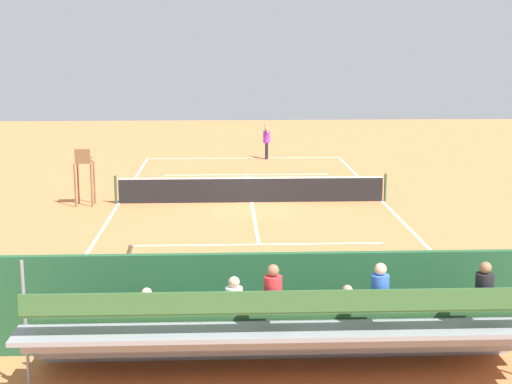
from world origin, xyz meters
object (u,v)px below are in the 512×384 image
(equipment_bag, at_px, (373,329))
(umpire_chair, at_px, (84,171))
(tennis_racket, at_px, (250,158))
(tennis_net, at_px, (251,189))
(tennis_player, at_px, (267,139))
(tennis_ball_near, at_px, (247,167))
(line_judge, at_px, (128,290))
(courtside_bench, at_px, (440,308))
(bleacher_stand, at_px, (287,331))

(equipment_bag, bearing_deg, umpire_chair, -57.95)
(tennis_racket, bearing_deg, tennis_net, 88.19)
(equipment_bag, bearing_deg, tennis_player, -88.00)
(equipment_bag, relative_size, tennis_ball_near, 13.64)
(tennis_net, distance_m, tennis_player, 10.75)
(tennis_racket, xyz_separation_m, line_judge, (3.36, 24.27, 1.00))
(equipment_bag, bearing_deg, courtside_bench, -174.85)
(tennis_net, height_order, equipment_bag, tennis_net)
(tennis_net, relative_size, line_judge, 5.35)
(tennis_ball_near, bearing_deg, tennis_racket, -94.80)
(umpire_chair, distance_m, tennis_player, 13.20)
(bleacher_stand, relative_size, tennis_player, 4.70)
(equipment_bag, xyz_separation_m, tennis_racket, (1.67, -24.47, -0.16))
(equipment_bag, bearing_deg, tennis_ball_near, -84.85)
(tennis_net, xyz_separation_m, tennis_racket, (-0.35, -11.07, -0.49))
(umpire_chair, bearing_deg, line_judge, 103.85)
(equipment_bag, xyz_separation_m, line_judge, (5.03, -0.20, 0.84))
(tennis_player, bearing_deg, tennis_racket, -25.61)
(tennis_net, distance_m, tennis_racket, 11.08)
(tennis_net, height_order, tennis_ball_near, tennis_net)
(courtside_bench, bearing_deg, bleacher_stand, 31.78)
(courtside_bench, bearing_deg, tennis_net, -75.46)
(tennis_racket, bearing_deg, bleacher_stand, 89.40)
(bleacher_stand, distance_m, line_judge, 3.77)
(tennis_ball_near, height_order, line_judge, line_judge)
(tennis_ball_near, distance_m, line_judge, 21.44)
(tennis_ball_near, relative_size, line_judge, 0.03)
(equipment_bag, relative_size, tennis_racket, 1.55)
(umpire_chair, relative_size, tennis_racket, 3.69)
(tennis_net, relative_size, tennis_racket, 17.75)
(bleacher_stand, bearing_deg, line_judge, -34.99)
(courtside_bench, distance_m, line_judge, 6.47)
(umpire_chair, height_order, tennis_player, umpire_chair)
(equipment_bag, height_order, line_judge, line_judge)
(courtside_bench, bearing_deg, tennis_racket, -82.76)
(courtside_bench, distance_m, tennis_racket, 24.54)
(tennis_player, xyz_separation_m, tennis_ball_near, (1.08, 2.68, -0.98))
(tennis_net, distance_m, tennis_ball_near, 8.00)
(bleacher_stand, height_order, line_judge, bleacher_stand)
(tennis_net, bearing_deg, umpire_chair, 2.51)
(bleacher_stand, bearing_deg, tennis_racket, -90.60)
(tennis_net, relative_size, bleacher_stand, 1.14)
(tennis_net, xyz_separation_m, courtside_bench, (-3.44, 13.27, 0.06))
(umpire_chair, xyz_separation_m, courtside_bench, (-9.64, 13.00, -0.76))
(bleacher_stand, distance_m, equipment_bag, 2.86)
(tennis_player, bearing_deg, tennis_ball_near, 67.98)
(tennis_racket, bearing_deg, umpire_chair, 59.99)
(line_judge, bearing_deg, tennis_net, -102.86)
(equipment_bag, bearing_deg, line_judge, -2.28)
(courtside_bench, relative_size, equipment_bag, 2.00)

